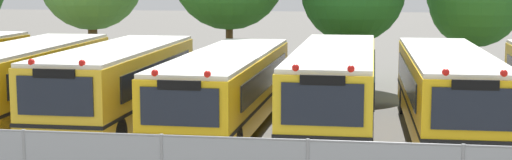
{
  "coord_description": "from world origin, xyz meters",
  "views": [
    {
      "loc": [
        4.37,
        -22.77,
        4.82
      ],
      "look_at": [
        0.89,
        0.0,
        1.6
      ],
      "focal_mm": 52.09,
      "sensor_mm": 36.0,
      "label": 1
    }
  ],
  "objects_px": {
    "school_bus_4": "(334,86)",
    "school_bus_5": "(447,90)",
    "school_bus_1": "(22,80)",
    "school_bus_3": "(227,87)",
    "school_bus_2": "(119,83)"
  },
  "relations": [
    {
      "from": "school_bus_3",
      "to": "school_bus_4",
      "type": "xyz_separation_m",
      "value": [
        3.36,
        0.28,
        0.09
      ]
    },
    {
      "from": "school_bus_4",
      "to": "school_bus_5",
      "type": "bearing_deg",
      "value": 178.52
    },
    {
      "from": "school_bus_5",
      "to": "school_bus_3",
      "type": "bearing_deg",
      "value": 0.67
    },
    {
      "from": "school_bus_1",
      "to": "school_bus_2",
      "type": "height_order",
      "value": "school_bus_2"
    },
    {
      "from": "school_bus_3",
      "to": "school_bus_5",
      "type": "distance_m",
      "value": 6.77
    },
    {
      "from": "school_bus_3",
      "to": "school_bus_5",
      "type": "bearing_deg",
      "value": -177.41
    },
    {
      "from": "school_bus_1",
      "to": "school_bus_3",
      "type": "distance_m",
      "value": 6.92
    },
    {
      "from": "school_bus_2",
      "to": "school_bus_4",
      "type": "relative_size",
      "value": 0.87
    },
    {
      "from": "school_bus_1",
      "to": "school_bus_4",
      "type": "distance_m",
      "value": 10.28
    },
    {
      "from": "school_bus_5",
      "to": "school_bus_4",
      "type": "bearing_deg",
      "value": -2.57
    },
    {
      "from": "school_bus_2",
      "to": "school_bus_4",
      "type": "xyz_separation_m",
      "value": [
        6.85,
        0.43,
        0.01
      ]
    },
    {
      "from": "school_bus_5",
      "to": "school_bus_1",
      "type": "bearing_deg",
      "value": -0.74
    },
    {
      "from": "school_bus_1",
      "to": "school_bus_3",
      "type": "bearing_deg",
      "value": 177.35
    },
    {
      "from": "school_bus_3",
      "to": "school_bus_4",
      "type": "height_order",
      "value": "school_bus_4"
    },
    {
      "from": "school_bus_3",
      "to": "school_bus_2",
      "type": "bearing_deg",
      "value": 3.73
    }
  ]
}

